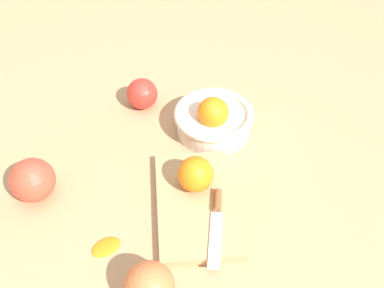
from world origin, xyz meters
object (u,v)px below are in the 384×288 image
at_px(apple_front_center, 33,180).
at_px(knife, 217,217).
at_px(apple_mid_left, 142,94).
at_px(orange_on_board, 196,174).
at_px(bowl, 214,119).
at_px(cutting_board, 196,204).
at_px(apple_mid_right, 152,286).

bearing_deg(apple_front_center, knife, 71.80).
bearing_deg(apple_mid_left, orange_on_board, 18.25).
relative_size(bowl, cutting_board, 0.71).
xyz_separation_m(bowl, apple_mid_left, (-0.10, -0.15, 0.00)).
bearing_deg(cutting_board, apple_front_center, -102.34).
height_order(cutting_board, knife, knife).
xyz_separation_m(bowl, apple_mid_right, (0.37, -0.15, 0.00)).
bearing_deg(apple_front_center, bowl, 110.86).
height_order(cutting_board, apple_mid_left, apple_mid_left).
relative_size(knife, apple_front_center, 1.89).
bearing_deg(knife, bowl, 172.56).
bearing_deg(apple_mid_right, apple_mid_left, 179.77).
bearing_deg(apple_mid_left, apple_mid_right, -0.23).
height_order(apple_mid_right, apple_front_center, apple_front_center).
bearing_deg(orange_on_board, cutting_board, -4.33).
distance_m(knife, apple_mid_right, 0.17).
relative_size(cutting_board, apple_mid_left, 3.42).
xyz_separation_m(cutting_board, apple_front_center, (-0.06, -0.29, 0.03)).
height_order(knife, apple_mid_left, apple_mid_left).
bearing_deg(orange_on_board, apple_mid_left, -161.75).
relative_size(bowl, orange_on_board, 2.55).
bearing_deg(apple_mid_left, cutting_board, 15.81).
bearing_deg(cutting_board, orange_on_board, 175.67).
bearing_deg(bowl, apple_mid_right, -22.11).
bearing_deg(apple_mid_right, apple_front_center, -138.41).
xyz_separation_m(cutting_board, knife, (0.04, 0.03, 0.01)).
bearing_deg(apple_mid_left, apple_front_center, -41.14).
relative_size(apple_mid_left, apple_front_center, 0.85).
bearing_deg(knife, cutting_board, -144.38).
distance_m(cutting_board, apple_mid_right, 0.19).
xyz_separation_m(cutting_board, orange_on_board, (-0.03, 0.00, 0.04)).
distance_m(bowl, apple_mid_right, 0.39).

